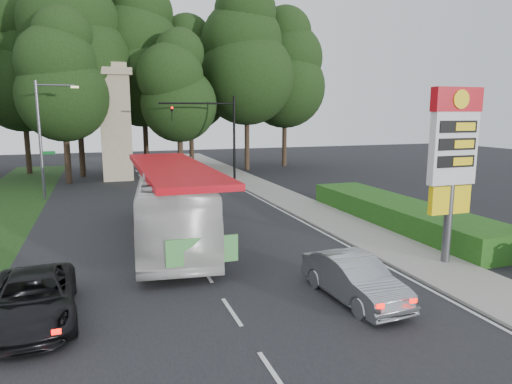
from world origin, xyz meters
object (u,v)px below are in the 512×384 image
object	(u,v)px
streetlight_signs	(43,134)
monument	(115,122)
transit_bus	(174,203)
gas_station_pylon	(453,152)
sedan_silver	(354,278)
traffic_signal_mast	(218,128)
suv_charcoal	(33,299)

from	to	relation	value
streetlight_signs	monument	size ratio (longest dim) A/B	0.80
monument	transit_bus	distance (m)	21.28
gas_station_pylon	streetlight_signs	bearing A→B (deg)	128.96
transit_bus	gas_station_pylon	bearing A→B (deg)	-29.53
transit_bus	sedan_silver	distance (m)	9.96
traffic_signal_mast	sedan_silver	xyz separation A→B (m)	(-1.71, -23.86, -3.96)
sedan_silver	gas_station_pylon	bearing A→B (deg)	15.76
gas_station_pylon	transit_bus	world-z (taller)	gas_station_pylon
transit_bus	suv_charcoal	world-z (taller)	transit_bus
traffic_signal_mast	streetlight_signs	distance (m)	12.83
streetlight_signs	monument	bearing A→B (deg)	58.03
traffic_signal_mast	streetlight_signs	world-z (taller)	streetlight_signs
traffic_signal_mast	monument	distance (m)	9.76
traffic_signal_mast	monument	world-z (taller)	monument
traffic_signal_mast	sedan_silver	bearing A→B (deg)	-94.11
gas_station_pylon	monument	bearing A→B (deg)	111.80
gas_station_pylon	traffic_signal_mast	size ratio (longest dim) A/B	0.95
transit_bus	sedan_silver	size ratio (longest dim) A/B	2.92
gas_station_pylon	traffic_signal_mast	world-z (taller)	traffic_signal_mast
suv_charcoal	transit_bus	bearing A→B (deg)	51.56
traffic_signal_mast	streetlight_signs	size ratio (longest dim) A/B	0.90
sedan_silver	suv_charcoal	size ratio (longest dim) A/B	0.87
suv_charcoal	sedan_silver	bearing A→B (deg)	-12.91
monument	transit_bus	world-z (taller)	monument
streetlight_signs	gas_station_pylon	bearing A→B (deg)	-51.04
monument	suv_charcoal	world-z (taller)	monument
monument	suv_charcoal	bearing A→B (deg)	-97.09
gas_station_pylon	suv_charcoal	world-z (taller)	gas_station_pylon
streetlight_signs	sedan_silver	distance (m)	24.74
streetlight_signs	monument	xyz separation A→B (m)	(4.99, 7.99, 0.67)
gas_station_pylon	sedan_silver	size ratio (longest dim) A/B	1.58
traffic_signal_mast	transit_bus	size ratio (longest dim) A/B	0.57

